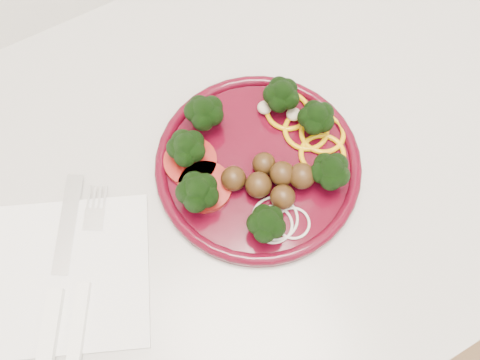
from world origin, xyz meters
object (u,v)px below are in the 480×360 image
napkin (71,274)px  knife (56,295)px  plate (258,161)px  fork (82,299)px

napkin → knife: size_ratio=0.86×
plate → fork: size_ratio=1.37×
plate → napkin: bearing=-177.7°
napkin → fork: (0.00, -0.03, 0.01)m
napkin → plate: bearing=2.3°
napkin → fork: size_ratio=0.97×
plate → knife: (-0.26, -0.03, -0.01)m
napkin → knife: 0.03m
plate → fork: plate is taller
plate → fork: bearing=-169.8°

